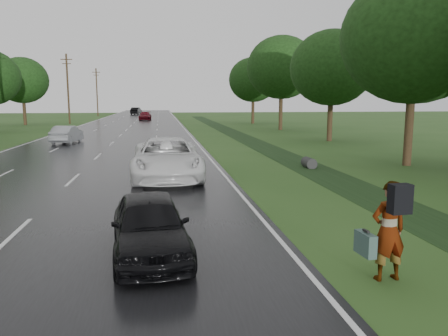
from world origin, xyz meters
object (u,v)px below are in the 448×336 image
Objects in this scene: dark_sedan at (150,225)px; silver_sedan at (67,134)px; pedestrian at (388,230)px; white_pickup at (167,158)px.

dark_sedan is 0.96× the size of silver_sedan.
dark_sedan is 27.90m from silver_sedan.
pedestrian is at bearing -28.41° from dark_sedan.
pedestrian is 5.03m from dark_sedan.
pedestrian is at bearing 118.44° from silver_sedan.
silver_sedan is at bearing -72.77° from pedestrian.
white_pickup is (-4.06, 11.79, -0.09)m from pedestrian.
white_pickup is 1.51× the size of silver_sedan.
white_pickup reaches higher than dark_sedan.
pedestrian is 0.47× the size of silver_sedan.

